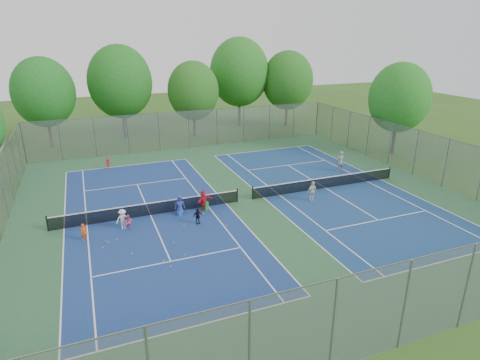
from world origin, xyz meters
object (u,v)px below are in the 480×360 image
at_px(net_left, 150,209).
at_px(instructor, 340,161).
at_px(ball_hopper, 206,206).
at_px(net_right, 326,183).
at_px(ball_crate, 180,214).

bearing_deg(net_left, instructor, 10.11).
bearing_deg(ball_hopper, instructor, 14.73).
xyz_separation_m(net_right, ball_hopper, (-10.21, -0.49, -0.15)).
distance_m(ball_crate, instructor, 16.17).
bearing_deg(instructor, ball_hopper, 13.18).
distance_m(net_left, ball_hopper, 3.83).
xyz_separation_m(net_left, ball_crate, (1.86, -0.78, -0.33)).
height_order(net_right, ball_crate, net_right).
height_order(net_left, ball_crate, net_left).
xyz_separation_m(ball_crate, instructor, (15.67, 3.91, 0.81)).
bearing_deg(net_right, instructor, 41.48).
bearing_deg(ball_crate, ball_hopper, 8.71).
bearing_deg(ball_crate, net_left, 157.19).
height_order(ball_crate, ball_hopper, ball_hopper).
xyz_separation_m(net_left, ball_hopper, (3.79, -0.49, -0.15)).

